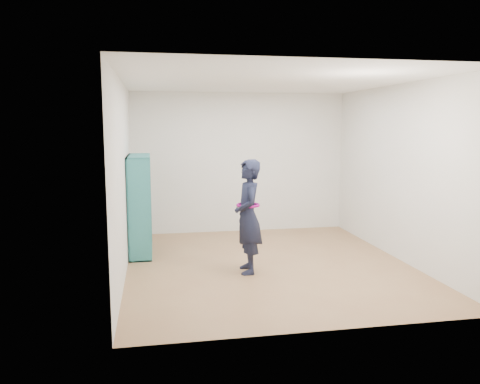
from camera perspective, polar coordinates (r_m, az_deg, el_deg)
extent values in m
plane|color=#8D6340|center=(6.86, 3.44, -8.82)|extent=(4.50, 4.50, 0.00)
plane|color=white|center=(6.59, 3.64, 13.36)|extent=(4.50, 4.50, 0.00)
cube|color=silver|center=(6.42, -14.07, 1.65)|extent=(0.02, 4.50, 2.60)
cube|color=silver|center=(7.34, 18.88, 2.24)|extent=(0.02, 4.50, 2.60)
cube|color=silver|center=(8.79, 0.00, 3.57)|extent=(4.00, 0.02, 2.60)
cube|color=silver|center=(4.47, 10.51, -0.97)|extent=(4.00, 0.02, 2.60)
cube|color=#28707D|center=(6.94, -12.22, -2.25)|extent=(0.34, 0.02, 1.54)
cube|color=#28707D|center=(8.06, -11.98, -0.82)|extent=(0.34, 0.02, 1.54)
cube|color=#28707D|center=(7.66, -11.92, -7.08)|extent=(0.34, 1.16, 0.02)
cube|color=#28707D|center=(7.41, -12.26, 4.31)|extent=(0.34, 1.16, 0.02)
cube|color=#28707D|center=(7.50, -13.28, -1.51)|extent=(0.02, 1.16, 1.54)
cube|color=#28707D|center=(7.32, -12.13, -1.72)|extent=(0.31, 0.02, 1.49)
cube|color=#28707D|center=(7.68, -12.05, -1.25)|extent=(0.31, 0.02, 1.49)
cube|color=#28707D|center=(7.57, -12.01, -4.27)|extent=(0.31, 1.11, 0.02)
cube|color=#28707D|center=(7.50, -12.09, -1.48)|extent=(0.31, 1.11, 0.02)
cube|color=#28707D|center=(7.45, -12.18, 1.35)|extent=(0.31, 1.11, 0.02)
cube|color=beige|center=(7.28, -11.85, -7.46)|extent=(0.21, 0.13, 0.05)
cube|color=black|center=(7.13, -11.89, -4.11)|extent=(0.17, 0.15, 0.20)
cube|color=maroon|center=(7.05, -11.98, -0.83)|extent=(0.17, 0.15, 0.28)
cube|color=silver|center=(7.07, -12.12, 1.43)|extent=(0.21, 0.13, 0.08)
cube|color=navy|center=(7.57, -11.74, -6.21)|extent=(0.17, 0.15, 0.22)
cube|color=brown|center=(7.49, -11.82, -3.50)|extent=(0.17, 0.15, 0.20)
cube|color=#BFB28C|center=(7.48, -11.95, -1.19)|extent=(0.21, 0.13, 0.05)
cube|color=#26594C|center=(7.37, -12.00, 2.49)|extent=(0.17, 0.15, 0.28)
cube|color=beige|center=(7.93, -11.69, -5.55)|extent=(0.17, 0.15, 0.22)
cube|color=black|center=(7.91, -11.81, -3.34)|extent=(0.21, 0.13, 0.08)
cube|color=maroon|center=(7.78, -11.85, -0.12)|extent=(0.17, 0.15, 0.25)
cube|color=silver|center=(7.74, -11.93, 2.61)|extent=(0.17, 0.15, 0.24)
imported|color=black|center=(6.33, 0.99, -3.01)|extent=(0.38, 0.57, 1.55)
torus|color=#920B6C|center=(6.31, 0.99, -1.60)|extent=(0.33, 0.33, 0.04)
cube|color=silver|center=(6.38, -0.33, -1.99)|extent=(0.02, 0.09, 0.13)
cube|color=black|center=(6.38, -0.33, -1.99)|extent=(0.02, 0.09, 0.13)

